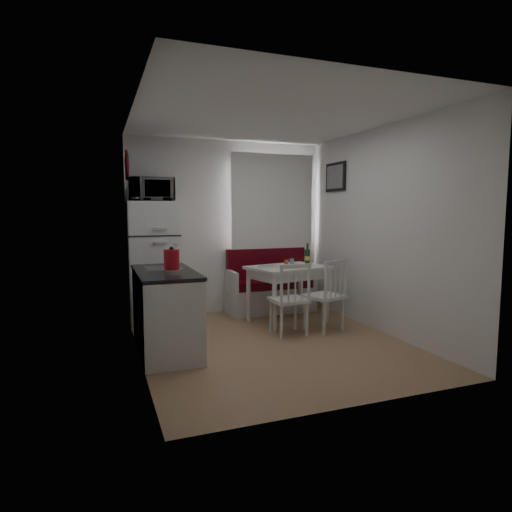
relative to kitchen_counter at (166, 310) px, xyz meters
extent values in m
cube|color=#AB7A5B|center=(1.20, -0.16, -0.46)|extent=(3.00, 3.50, 0.02)
cube|color=white|center=(1.20, -0.16, 2.14)|extent=(3.00, 3.50, 0.02)
cube|color=white|center=(1.20, 1.59, 0.84)|extent=(3.00, 0.02, 2.60)
cube|color=white|center=(1.20, -1.91, 0.84)|extent=(3.00, 0.02, 2.60)
cube|color=white|center=(-0.30, -0.16, 0.84)|extent=(0.02, 3.50, 2.60)
cube|color=white|center=(2.70, -0.16, 0.84)|extent=(0.02, 3.50, 2.60)
cube|color=silver|center=(1.90, 1.56, 1.17)|extent=(1.22, 0.06, 1.47)
cube|color=white|center=(1.90, 1.49, 1.22)|extent=(1.35, 0.02, 1.50)
cube|color=silver|center=(0.00, -0.01, -0.03)|extent=(0.60, 1.30, 0.86)
cube|color=black|center=(0.00, -0.01, 0.43)|extent=(0.62, 1.32, 0.03)
cube|color=#99999E|center=(0.02, 0.24, 0.39)|extent=(0.40, 0.40, 0.10)
cylinder|color=silver|center=(0.18, 0.42, 0.57)|extent=(0.02, 0.02, 0.26)
cylinder|color=#1B38A4|center=(-0.27, 1.29, 1.69)|extent=(0.03, 0.40, 0.40)
cube|color=black|center=(2.67, 0.94, 1.59)|extent=(0.04, 0.52, 0.42)
cube|color=silver|center=(1.80, 1.32, -0.27)|extent=(1.35, 0.52, 0.37)
cube|color=#58060F|center=(1.80, 1.32, -0.02)|extent=(1.28, 0.48, 0.12)
cube|color=#58060F|center=(1.80, 1.52, 0.27)|extent=(1.28, 0.10, 0.48)
cube|color=silver|center=(1.79, 0.68, 0.31)|extent=(1.19, 0.96, 0.04)
cube|color=silver|center=(1.79, 0.68, 0.22)|extent=(1.06, 0.83, 0.13)
cylinder|color=silver|center=(1.79, 0.68, -0.08)|extent=(0.06, 0.06, 0.74)
cube|color=silver|center=(1.54, 0.11, -0.02)|extent=(0.43, 0.41, 0.04)
cube|color=silver|center=(1.54, -0.07, 0.23)|extent=(0.41, 0.04, 0.45)
cube|color=silver|center=(2.04, 0.11, -0.01)|extent=(0.55, 0.54, 0.04)
cube|color=silver|center=(2.04, -0.08, 0.24)|extent=(0.41, 0.18, 0.46)
cube|color=white|center=(0.02, 1.24, 0.38)|extent=(0.67, 0.67, 1.67)
imported|color=white|center=(0.02, 1.19, 1.38)|extent=(0.57, 0.38, 0.31)
cylinder|color=#AF0E18|center=(0.05, -0.17, 0.58)|extent=(0.20, 0.20, 0.26)
cylinder|color=#CC4E22|center=(1.74, 0.63, 0.38)|extent=(0.06, 0.06, 0.10)
cylinder|color=#6CA2B9|center=(1.87, 0.73, 0.38)|extent=(0.06, 0.06, 0.10)
cylinder|color=white|center=(1.49, 0.70, 0.34)|extent=(0.26, 0.26, 0.02)
camera|label=1|loc=(-0.68, -4.68, 1.09)|focal=30.00mm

